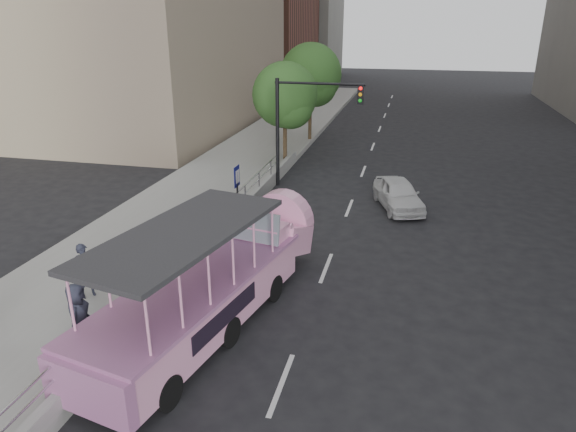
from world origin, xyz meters
The scene contains 13 objects.
ground centered at (0.00, 0.00, 0.00)m, with size 160.00×160.00×0.00m, color black.
sidewalk centered at (-5.75, 10.00, 0.15)m, with size 5.50×80.00×0.30m, color gray.
kerb_wall centered at (-3.12, 2.00, 0.48)m, with size 0.24×30.00×0.36m, color #9F9F9A.
guardrail centered at (-3.12, 2.00, 1.14)m, with size 0.07×22.00×0.71m.
duck_boat centered at (-1.43, 0.36, 1.14)m, with size 3.97×9.46×3.06m.
car centered at (3.05, 10.50, 0.65)m, with size 1.54×3.81×1.30m, color silver.
pedestrian_near centered at (-5.24, 0.05, 1.10)m, with size 0.59×0.39×1.61m, color #262938.
pedestrian_far centered at (-3.96, -2.12, 1.13)m, with size 0.81×0.53×1.66m, color #262938.
parking_sign centered at (-3.00, 6.75, 1.59)m, with size 0.07×0.56×2.50m.
traffic_signal centered at (-1.70, 12.50, 3.50)m, with size 4.20×0.32×5.20m.
street_tree_near centered at (-3.30, 15.93, 3.82)m, with size 3.52×3.52×5.72m.
street_tree_far centered at (-3.10, 21.93, 4.31)m, with size 3.97×3.97×6.45m.
midrise_stone_b centered at (-16.00, 64.00, 10.00)m, with size 16.00×14.00×20.00m, color gray.
Camera 1 is at (3.39, -11.18, 7.71)m, focal length 32.00 mm.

